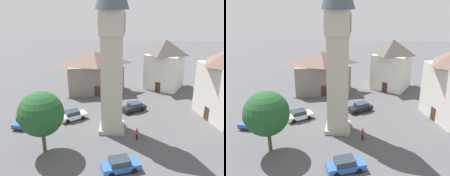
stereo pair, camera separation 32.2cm
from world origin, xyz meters
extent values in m
plane|color=#4C4C4F|center=(0.00, 0.00, 0.00)|extent=(200.00, 200.00, 0.00)
cube|color=#A59C89|center=(0.00, 0.00, 0.30)|extent=(3.49, 3.49, 0.60)
cube|color=#B7AD99|center=(0.00, 0.00, 6.92)|extent=(2.79, 2.79, 12.64)
cube|color=#B7AD99|center=(0.00, 0.00, 14.78)|extent=(3.13, 3.13, 3.07)
cylinder|color=white|center=(0.00, 1.59, 14.78)|extent=(2.35, 0.04, 2.35)
torus|color=black|center=(0.00, 1.60, 14.78)|extent=(2.41, 0.06, 2.41)
cube|color=black|center=(0.00, 1.63, 15.03)|extent=(0.05, 0.02, 0.66)
cube|color=black|center=(0.35, 1.63, 14.78)|extent=(0.89, 0.02, 0.04)
cylinder|color=white|center=(0.00, -1.59, 14.78)|extent=(2.35, 0.04, 2.35)
torus|color=black|center=(0.00, -1.60, 14.78)|extent=(2.41, 0.06, 2.41)
cube|color=white|center=(2.88, 6.17, 0.59)|extent=(3.67, 4.36, 0.64)
cube|color=#28333D|center=(2.79, 6.30, 1.21)|extent=(2.46, 2.61, 0.64)
cylinder|color=black|center=(4.22, 5.58, 0.32)|extent=(0.54, 0.66, 0.64)
cylinder|color=black|center=(2.88, 4.71, 0.32)|extent=(0.54, 0.66, 0.64)
cylinder|color=black|center=(2.87, 7.64, 0.32)|extent=(0.54, 0.66, 0.64)
cylinder|color=black|center=(1.53, 6.76, 0.32)|extent=(0.54, 0.66, 0.64)
cube|color=black|center=(3.99, 4.49, 0.37)|extent=(1.46, 1.02, 0.16)
cube|color=#2D5BB7|center=(0.78, 13.06, 0.59)|extent=(4.32, 2.33, 0.64)
cube|color=#28333D|center=(0.93, 13.03, 1.21)|extent=(2.32, 1.88, 0.64)
cylinder|color=black|center=(-0.56, 12.46, 0.32)|extent=(0.67, 0.32, 0.64)
cylinder|color=black|center=(-0.30, 14.04, 0.32)|extent=(0.67, 0.32, 0.64)
cylinder|color=black|center=(1.87, 12.07, 0.32)|extent=(0.67, 0.32, 0.64)
cylinder|color=black|center=(2.13, 13.65, 0.32)|extent=(0.67, 0.32, 0.64)
cube|color=black|center=(-1.21, 13.38, 0.37)|extent=(0.38, 1.66, 0.16)
cube|color=#2D5BB7|center=(-8.85, -1.36, 0.59)|extent=(2.94, 4.43, 0.64)
cube|color=#28333D|center=(-8.89, -1.22, 1.21)|extent=(2.16, 2.49, 0.64)
cylinder|color=black|center=(-7.69, -2.27, 0.32)|extent=(0.42, 0.68, 0.64)
cylinder|color=black|center=(-9.20, -2.79, 0.32)|extent=(0.42, 0.68, 0.64)
cylinder|color=black|center=(-8.49, 0.06, 0.32)|extent=(0.42, 0.68, 0.64)
cylinder|color=black|center=(-10.00, -0.46, 0.32)|extent=(0.42, 0.68, 0.64)
cube|color=black|center=(-8.19, -3.28, 0.37)|extent=(1.62, 0.65, 0.16)
cube|color=black|center=(6.46, -3.37, 0.59)|extent=(3.61, 4.38, 0.64)
cube|color=#28333D|center=(6.54, -3.50, 1.21)|extent=(2.43, 2.61, 0.64)
cylinder|color=black|center=(5.13, -2.75, 0.32)|extent=(0.52, 0.66, 0.64)
cylinder|color=black|center=(6.49, -1.90, 0.32)|extent=(0.52, 0.66, 0.64)
cylinder|color=black|center=(6.43, -4.83, 0.32)|extent=(0.52, 0.66, 0.64)
cylinder|color=black|center=(7.79, -3.99, 0.32)|extent=(0.52, 0.66, 0.64)
cube|color=black|center=(5.39, -1.65, 0.37)|extent=(1.48, 0.98, 0.16)
cylinder|color=black|center=(-2.55, -3.33, 0.41)|extent=(0.13, 0.13, 0.82)
cylinder|color=black|center=(-2.69, -3.44, 0.41)|extent=(0.13, 0.13, 0.82)
cube|color=#D13838|center=(-2.62, -3.38, 1.12)|extent=(0.42, 0.40, 0.60)
cylinder|color=#D13838|center=(-2.44, -3.23, 1.07)|extent=(0.09, 0.09, 0.60)
cylinder|color=#D13838|center=(-2.80, -3.54, 1.07)|extent=(0.09, 0.09, 0.60)
sphere|color=#9E7051|center=(-2.62, -3.38, 1.57)|extent=(0.22, 0.22, 0.22)
sphere|color=black|center=(-2.63, -3.38, 1.59)|extent=(0.20, 0.20, 0.20)
cylinder|color=brown|center=(-5.71, 7.88, 1.56)|extent=(0.44, 0.44, 3.13)
sphere|color=#1E4C23|center=(-5.71, 7.88, 4.98)|extent=(5.28, 5.28, 5.28)
cube|color=#422819|center=(3.82, -14.43, 1.05)|extent=(1.08, 0.36, 2.10)
cube|color=slate|center=(16.18, 4.38, 2.89)|extent=(8.55, 12.14, 5.78)
pyramid|color=brown|center=(16.18, 4.38, 7.10)|extent=(8.97, 12.74, 2.65)
cube|color=#422819|center=(13.33, 3.61, 1.05)|extent=(0.36, 1.08, 2.10)
cube|color=silver|center=(19.61, -10.41, 3.72)|extent=(9.63, 9.37, 7.43)
pyramid|color=#47423D|center=(19.61, -10.41, 8.94)|extent=(10.11, 9.84, 3.02)
cube|color=#422819|center=(16.35, -8.68, 1.05)|extent=(0.59, 1.01, 2.10)
camera|label=1|loc=(-29.33, -1.44, 16.30)|focal=36.99mm
camera|label=2|loc=(-29.32, -1.76, 16.30)|focal=36.99mm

